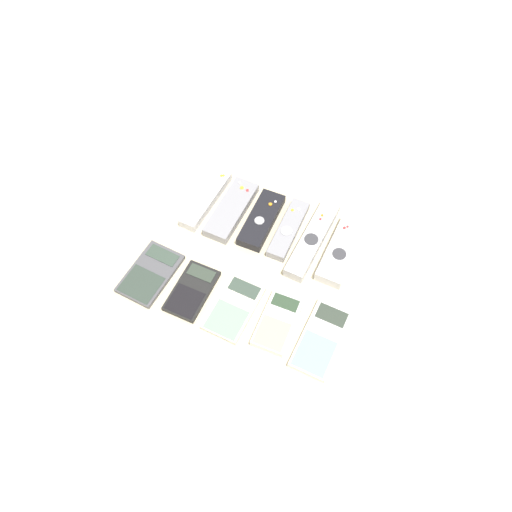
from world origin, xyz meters
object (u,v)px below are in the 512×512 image
Objects in this scene: calculator_1 at (192,291)px; calculator_0 at (150,273)px; remote_3 at (289,229)px; calculator_3 at (278,322)px; remote_0 at (206,199)px; remote_1 at (231,210)px; calculator_4 at (321,339)px; calculator_2 at (234,308)px; remote_5 at (341,251)px; remote_4 at (313,239)px; remote_2 at (261,220)px.

calculator_0 is at bearing 179.91° from calculator_1.
remote_3 reaches higher than calculator_3.
calculator_1 is (0.08, -0.23, -0.01)m from remote_0.
remote_1 is at bearing 0.09° from remote_0.
remote_0 is at bearing 151.54° from calculator_4.
calculator_1 is 0.90× the size of calculator_2.
calculator_4 is at bearing 2.00° from calculator_1.
remote_5 is 0.42m from calculator_0.
remote_3 is 0.27m from calculator_4.
remote_4 is 0.24m from calculator_4.
remote_2 reaches higher than calculator_2.
remote_5 is at bearing 40.80° from calculator_1.
remote_5 is at bearing 100.44° from calculator_4.
remote_2 reaches higher than calculator_4.
remote_2 is 0.98× the size of calculator_4.
remote_4 is at bearing -5.34° from remote_3.
remote_3 is 1.02× the size of calculator_4.
remote_1 is 0.20m from remote_4.
remote_5 is at bearing 0.28° from remote_1.
remote_4 reaches higher than remote_0.
remote_5 is (0.34, -0.01, 0.00)m from remote_0.
calculator_1 is 0.29m from calculator_4.
remote_1 reaches higher than calculator_1.
remote_0 is 0.24m from calculator_1.
remote_2 is 1.08× the size of calculator_0.
calculator_3 is (0.21, -0.22, -0.00)m from remote_1.
remote_2 is at bearing 57.90° from calculator_0.
remote_4 is at bearing 70.29° from calculator_2.
calculator_3 is (0.28, -0.22, -0.00)m from remote_0.
remote_4 is at bearing 50.09° from calculator_1.
calculator_2 is (-0.16, -0.22, -0.01)m from remote_5.
remote_5 is 0.27m from calculator_2.
remote_5 reaches higher than remote_1.
remote_5 is (0.27, -0.00, 0.00)m from remote_1.
remote_1 is 0.99× the size of remote_5.
calculator_4 is at bearing -62.12° from remote_4.
remote_1 is 0.08m from remote_2.
calculator_2 is at bearing -178.26° from calculator_3.
remote_1 is 1.36× the size of calculator_1.
calculator_4 is (0.09, 0.00, -0.00)m from calculator_3.
remote_0 reaches higher than calculator_1.
remote_1 reaches higher than remote_3.
remote_5 reaches higher than remote_0.
calculator_4 is (0.16, -0.22, -0.00)m from remote_3.
calculator_3 is at bearing -176.11° from calculator_4.
calculator_1 is at bearing -105.89° from remote_2.
remote_4 is 0.36m from calculator_0.
calculator_1 is (0.10, -0.00, 0.00)m from calculator_0.
remote_5 is at bearing 56.41° from calculator_2.
calculator_3 is (0.13, -0.22, -0.00)m from remote_2.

